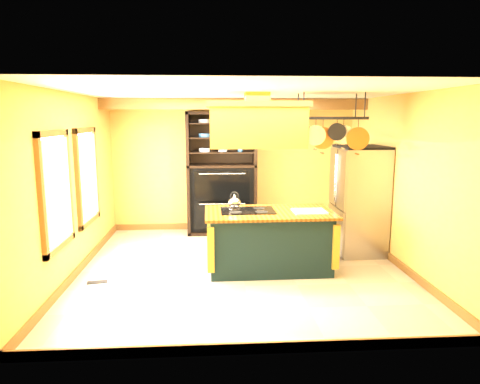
{
  "coord_description": "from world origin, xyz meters",
  "views": [
    {
      "loc": [
        -0.44,
        -6.41,
        2.32
      ],
      "look_at": [
        -0.0,
        0.3,
        1.17
      ],
      "focal_mm": 32.0,
      "sensor_mm": 36.0,
      "label": 1
    }
  ],
  "objects": [
    {
      "name": "range_hood",
      "position": [
        0.22,
        -0.04,
        2.25
      ],
      "size": [
        1.48,
        0.83,
        0.8
      ],
      "color": "#B4942D",
      "rests_on": "ceiling"
    },
    {
      "name": "kitchen_island",
      "position": [
        0.42,
        -0.04,
        0.47
      ],
      "size": [
        1.98,
        1.12,
        1.11
      ],
      "rotation": [
        0.0,
        0.0,
        0.01
      ],
      "color": "black",
      "rests_on": "floor"
    },
    {
      "name": "wall_front",
      "position": [
        0.0,
        -2.5,
        1.35
      ],
      "size": [
        5.0,
        0.02,
        2.7
      ],
      "primitive_type": "cube",
      "color": "#DFA451",
      "rests_on": "floor"
    },
    {
      "name": "pot_rack",
      "position": [
        1.34,
        -0.04,
        2.21
      ],
      "size": [
        1.1,
        0.5,
        0.84
      ],
      "color": "black",
      "rests_on": "ceiling"
    },
    {
      "name": "wall_right",
      "position": [
        2.5,
        0.0,
        1.35
      ],
      "size": [
        0.02,
        5.0,
        2.7
      ],
      "primitive_type": "cube",
      "color": "#DFA451",
      "rests_on": "floor"
    },
    {
      "name": "wall_left",
      "position": [
        -2.5,
        0.0,
        1.35
      ],
      "size": [
        0.02,
        5.0,
        2.7
      ],
      "primitive_type": "cube",
      "color": "#DFA451",
      "rests_on": "floor"
    },
    {
      "name": "window_near",
      "position": [
        -2.47,
        -0.8,
        1.4
      ],
      "size": [
        0.06,
        1.06,
        1.56
      ],
      "color": "brown",
      "rests_on": "wall_left"
    },
    {
      "name": "floor",
      "position": [
        0.0,
        0.0,
        0.0
      ],
      "size": [
        5.0,
        5.0,
        0.0
      ],
      "primitive_type": "plane",
      "color": "beige",
      "rests_on": "ground"
    },
    {
      "name": "refrigerator",
      "position": [
        2.09,
        0.72,
        0.89
      ],
      "size": [
        0.79,
        0.93,
        1.83
      ],
      "color": "#97999F",
      "rests_on": "floor"
    },
    {
      "name": "hutch",
      "position": [
        -0.26,
        2.23,
        0.94
      ],
      "size": [
        1.39,
        0.63,
        2.46
      ],
      "color": "black",
      "rests_on": "floor"
    },
    {
      "name": "floor_register",
      "position": [
        -2.11,
        -0.46,
        0.01
      ],
      "size": [
        0.3,
        0.17,
        0.01
      ],
      "primitive_type": "cube",
      "rotation": [
        0.0,
        0.0,
        0.19
      ],
      "color": "black",
      "rests_on": "floor"
    },
    {
      "name": "window_far",
      "position": [
        -2.47,
        0.6,
        1.4
      ],
      "size": [
        0.06,
        1.06,
        1.56
      ],
      "color": "brown",
      "rests_on": "wall_left"
    },
    {
      "name": "ceiling_beam",
      "position": [
        0.0,
        1.7,
        2.59
      ],
      "size": [
        5.0,
        0.15,
        0.2
      ],
      "primitive_type": "cube",
      "color": "brown",
      "rests_on": "ceiling"
    },
    {
      "name": "ceiling",
      "position": [
        0.0,
        0.0,
        2.7
      ],
      "size": [
        5.0,
        5.0,
        0.0
      ],
      "primitive_type": "plane",
      "rotation": [
        3.14,
        0.0,
        0.0
      ],
      "color": "white",
      "rests_on": "wall_back"
    },
    {
      "name": "wall_back",
      "position": [
        0.0,
        2.5,
        1.35
      ],
      "size": [
        5.0,
        0.02,
        2.7
      ],
      "primitive_type": "cube",
      "color": "#DFA451",
      "rests_on": "floor"
    }
  ]
}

